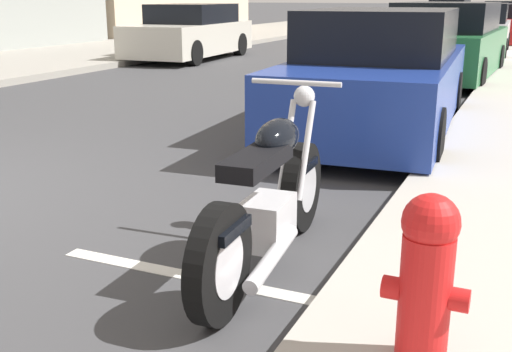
{
  "coord_description": "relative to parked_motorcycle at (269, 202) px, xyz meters",
  "views": [
    {
      "loc": [
        -3.06,
        -5.08,
        1.67
      ],
      "look_at": [
        0.52,
        -3.48,
        0.53
      ],
      "focal_mm": 43.99,
      "sensor_mm": 36.0,
      "label": 1
    }
  ],
  "objects": [
    {
      "name": "sidewalk_far_curb",
      "position": [
        11.66,
        10.2,
        -0.36
      ],
      "size": [
        120.0,
        5.0,
        0.14
      ],
      "primitive_type": "cube",
      "color": "gray",
      "rests_on": "ground"
    },
    {
      "name": "parked_car_near_corner",
      "position": [
        9.88,
        0.3,
        0.3
      ],
      "size": [
        4.68,
        2.04,
        1.53
      ],
      "rotation": [
        0.0,
        0.0,
        -0.04
      ],
      "color": "#236638",
      "rests_on": "ground"
    },
    {
      "name": "parked_car_across_street",
      "position": [
        20.01,
        0.18,
        0.22
      ],
      "size": [
        4.38,
        1.9,
        1.38
      ],
      "rotation": [
        0.0,
        0.0,
        0.02
      ],
      "color": "#AD1919",
      "rests_on": "ground"
    },
    {
      "name": "parked_car_at_intersection",
      "position": [
        4.27,
        0.33,
        0.28
      ],
      "size": [
        4.76,
        2.03,
        1.5
      ],
      "rotation": [
        0.0,
        0.0,
        0.06
      ],
      "color": "navy",
      "rests_on": "ground"
    },
    {
      "name": "car_opposite_curb",
      "position": [
        11.55,
        7.16,
        0.25
      ],
      "size": [
        4.61,
        2.1,
        1.43
      ],
      "rotation": [
        0.0,
        0.0,
        3.2
      ],
      "color": "beige",
      "rests_on": "ground"
    },
    {
      "name": "parking_stall_stripe",
      "position": [
        -0.34,
        0.2,
        -0.43
      ],
      "size": [
        0.12,
        2.2,
        0.01
      ],
      "primitive_type": "cube",
      "color": "silver",
      "rests_on": "ground"
    },
    {
      "name": "parked_motorcycle",
      "position": [
        0.0,
        0.0,
        0.0
      ],
      "size": [
        2.1,
        0.62,
        1.12
      ],
      "rotation": [
        0.0,
        0.0,
        0.05
      ],
      "color": "black",
      "rests_on": "ground"
    },
    {
      "name": "fire_hydrant",
      "position": [
        -0.93,
        -1.1,
        0.11
      ],
      "size": [
        0.24,
        0.36,
        0.76
      ],
      "color": "red",
      "rests_on": "sidewalk_near_curb"
    },
    {
      "name": "crossing_truck",
      "position": [
        33.41,
        2.67,
        0.44
      ],
      "size": [
        2.4,
        5.06,
        1.86
      ],
      "rotation": [
        0.0,
        0.0,
        1.5
      ],
      "color": "black",
      "rests_on": "ground"
    },
    {
      "name": "parked_car_second_in_row",
      "position": [
        26.17,
        0.1,
        0.23
      ],
      "size": [
        4.14,
        1.94,
        1.42
      ],
      "rotation": [
        0.0,
        0.0,
        0.03
      ],
      "color": "gray",
      "rests_on": "ground"
    },
    {
      "name": "parked_car_far_down_curb",
      "position": [
        15.12,
        0.32,
        0.25
      ],
      "size": [
        4.14,
        1.99,
        1.45
      ],
      "rotation": [
        0.0,
        0.0,
        0.03
      ],
      "color": "silver",
      "rests_on": "ground"
    }
  ]
}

